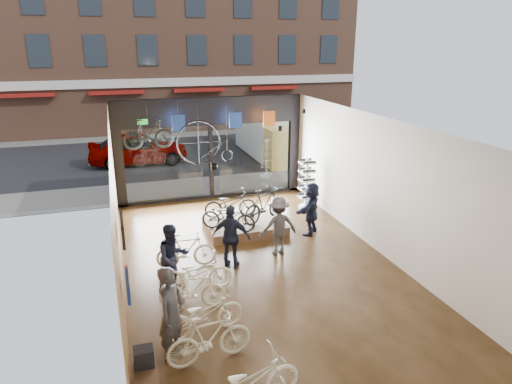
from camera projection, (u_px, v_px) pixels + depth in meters
name	position (u px, v px, depth m)	size (l,w,h in m)	color
ground_plane	(260.00, 267.00, 12.12)	(7.00, 12.00, 0.04)	black
ceiling	(261.00, 124.00, 10.92)	(7.00, 12.00, 0.04)	black
wall_left	(115.00, 214.00, 10.52)	(0.04, 12.00, 3.80)	brown
wall_right	(382.00, 187.00, 12.52)	(0.04, 12.00, 3.80)	beige
wall_back	(400.00, 341.00, 6.07)	(7.00, 0.04, 3.80)	beige
storefront	(211.00, 149.00, 16.96)	(7.00, 0.26, 3.80)	black
exit_sign	(142.00, 122.00, 15.81)	(0.35, 0.06, 0.18)	#198C26
street_road	(178.00, 148.00, 25.71)	(30.00, 18.00, 0.02)	black
sidewalk_near	(206.00, 187.00, 18.62)	(30.00, 2.40, 0.12)	slate
sidewalk_far	(169.00, 134.00, 29.31)	(30.00, 2.00, 0.12)	slate
opposite_building	(158.00, 20.00, 29.40)	(26.00, 5.00, 14.00)	brown
street_car	(138.00, 148.00, 22.08)	(1.87, 4.65, 1.58)	gray
box_truck	(276.00, 132.00, 22.90)	(2.35, 7.06, 2.78)	silver
floor_bike_0	(249.00, 383.00, 7.32)	(0.63, 1.81, 0.95)	white
floor_bike_1	(209.00, 338.00, 8.38)	(0.46, 1.64, 0.99)	white
floor_bike_2	(204.00, 314.00, 9.21)	(0.59, 1.70, 0.89)	white
floor_bike_3	(193.00, 290.00, 10.11)	(0.42, 1.50, 0.90)	white
floor_bike_4	(197.00, 273.00, 10.85)	(0.59, 1.70, 0.89)	white
floor_bike_5	(186.00, 251.00, 11.97)	(0.45, 1.58, 0.95)	white
display_platform	(245.00, 226.00, 14.41)	(2.40, 1.80, 0.30)	#473421
display_bike_left	(228.00, 216.00, 13.58)	(0.58, 1.67, 0.88)	black
display_bike_mid	(265.00, 205.00, 14.25)	(0.51, 1.79, 1.08)	black
display_bike_right	(230.00, 204.00, 14.64)	(0.58, 1.67, 0.88)	black
customer_0	(172.00, 313.00, 8.39)	(0.68, 0.45, 1.86)	#3F3F44
customer_1	(173.00, 258.00, 10.73)	(0.82, 0.64, 1.69)	#161C33
customer_2	(231.00, 237.00, 11.84)	(1.01, 0.42, 1.73)	#161C33
customer_3	(278.00, 226.00, 12.63)	(1.09, 0.63, 1.68)	#3F3F44
customer_5	(311.00, 208.00, 14.00)	(1.53, 0.49, 1.66)	#161C33
sunglasses_rack	(307.00, 184.00, 16.10)	(0.53, 0.44, 1.81)	white
wall_merch	(132.00, 319.00, 7.58)	(0.40, 2.40, 2.60)	navy
penny_farthing	(208.00, 143.00, 15.04)	(1.82, 0.06, 1.46)	black
hung_bike	(148.00, 134.00, 14.34)	(0.45, 1.58, 0.95)	black
jersey_left	(179.00, 123.00, 15.52)	(0.45, 0.03, 0.55)	#1E3F99
jersey_mid	(235.00, 120.00, 16.09)	(0.45, 0.03, 0.55)	#1E3F99
jersey_right	(269.00, 119.00, 16.45)	(0.45, 0.03, 0.55)	#CC5919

